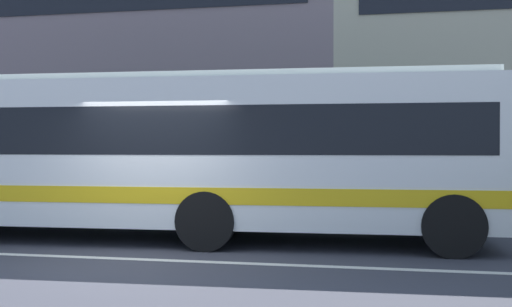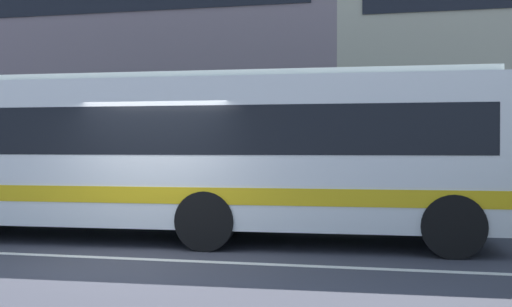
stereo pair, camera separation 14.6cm
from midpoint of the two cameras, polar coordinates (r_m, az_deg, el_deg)
name	(u,v)px [view 1 (the left image)]	position (r m, az deg, el deg)	size (l,w,h in m)	color
ground_plane	(137,259)	(9.11, -12.34, -10.32)	(160.00, 160.00, 0.00)	#3A3B44
lane_centre_line	(137,259)	(9.11, -12.34, -10.30)	(60.00, 0.16, 0.01)	silver
hedge_row_far	(227,202)	(14.05, -3.24, -4.91)	(19.40, 1.10, 0.74)	#38742F
apartment_block_left	(115,40)	(25.48, -14.07, 10.95)	(19.05, 11.63, 12.58)	gray
transit_bus	(184,150)	(10.82, -7.58, 0.33)	(11.43, 3.00, 3.03)	white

